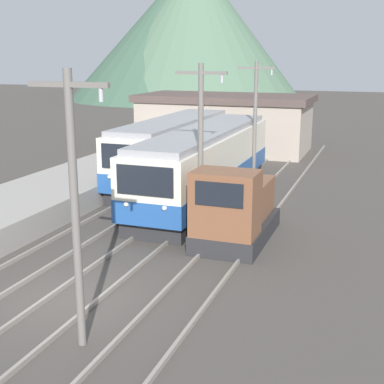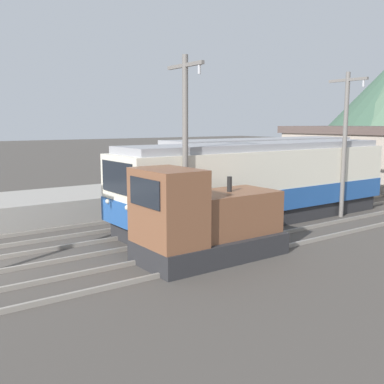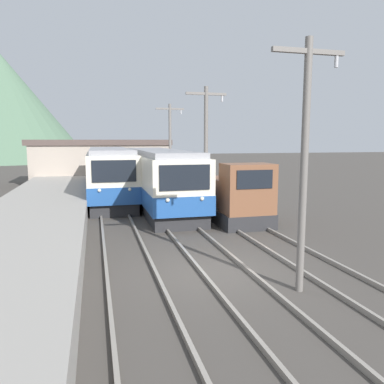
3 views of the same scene
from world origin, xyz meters
The scene contains 11 objects.
ground_plane centered at (0.00, 0.00, 0.00)m, with size 200.00×200.00×0.00m, color #47423D.
track_left centered at (-2.60, 0.00, 0.07)m, with size 1.54×60.00×0.14m.
track_center centered at (0.20, 0.00, 0.07)m, with size 1.54×60.00×0.14m.
track_right centered at (3.20, 0.00, 0.07)m, with size 1.54×60.00×0.14m.
commuter_train_left centered at (-2.60, 14.85, 1.65)m, with size 2.84×11.99×3.53m.
commuter_train_center centered at (0.20, 12.02, 1.63)m, with size 2.84×14.05×3.49m.
shunting_locomotive centered at (3.20, 6.61, 1.21)m, with size 2.40×4.86×3.00m.
catenary_mast_near centered at (1.71, -1.93, 3.61)m, with size 2.00×0.20×6.60m.
catenary_mast_mid centered at (1.71, 6.93, 3.61)m, with size 2.00×0.20×6.60m.
catenary_mast_far centered at (1.71, 15.78, 3.61)m, with size 2.00×0.20×6.60m.
station_building centered at (-2.97, 26.00, 2.08)m, with size 12.60×6.30×4.11m.
Camera 3 is at (-3.56, -10.57, 4.05)m, focal length 35.00 mm.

